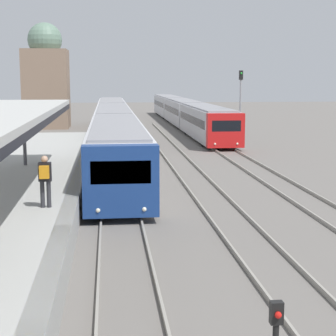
# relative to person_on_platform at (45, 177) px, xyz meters

# --- Properties ---
(person_on_platform) EXTENTS (0.40, 0.40, 1.66)m
(person_on_platform) POSITION_rel_person_on_platform_xyz_m (0.00, 0.00, 0.00)
(person_on_platform) COLOR #2D2D33
(person_on_platform) RESTS_ON station_platform
(train_near) EXTENTS (2.71, 48.95, 2.93)m
(train_near) POSITION_rel_person_on_platform_xyz_m (2.42, 25.94, -0.40)
(train_near) COLOR navy
(train_near) RESTS_ON ground_plane
(train_far) EXTENTS (2.68, 45.78, 2.82)m
(train_far) POSITION_rel_person_on_platform_xyz_m (10.28, 43.80, -0.45)
(train_far) COLOR red
(train_far) RESTS_ON ground_plane
(signal_mast_far) EXTENTS (0.28, 0.29, 5.73)m
(signal_mast_far) POSITION_rel_person_on_platform_xyz_m (12.14, 24.61, 1.52)
(signal_mast_far) COLOR gray
(signal_mast_far) RESTS_ON ground_plane
(distant_domed_building) EXTENTS (4.58, 4.58, 10.83)m
(distant_domed_building) POSITION_rel_person_on_platform_xyz_m (-4.32, 42.29, 3.05)
(distant_domed_building) COLOR #89705B
(distant_domed_building) RESTS_ON ground_plane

